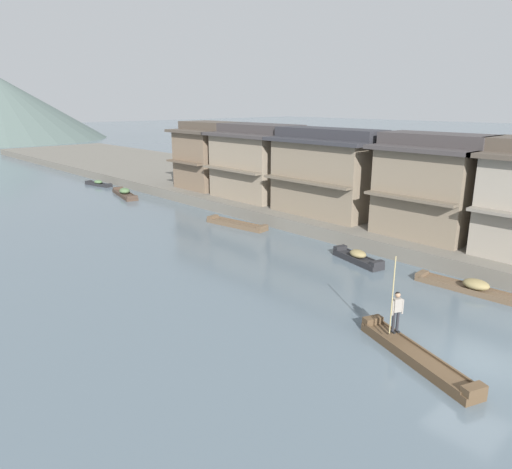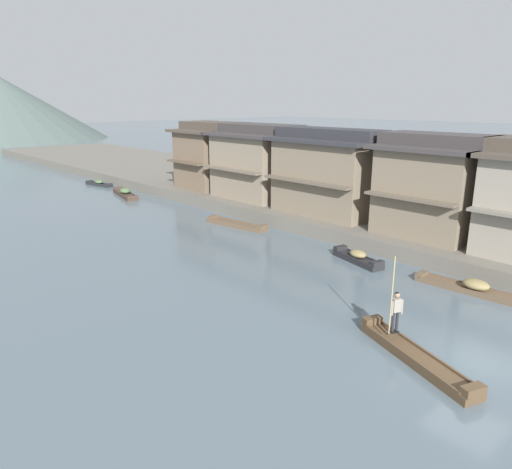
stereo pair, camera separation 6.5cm
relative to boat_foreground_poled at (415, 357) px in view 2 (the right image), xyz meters
name	(u,v)px [view 2 (the right image)]	position (x,y,z in m)	size (l,w,h in m)	color
ground_plane	(475,365)	(1.32, -1.55, -0.18)	(400.00, 400.00, 0.00)	slate
riverbank_right	(253,186)	(18.14, 28.45, 0.27)	(18.00, 110.00, 0.91)	#6B665B
boat_foreground_poled	(415,357)	(0.00, 0.00, 0.00)	(2.68, 5.39, 0.56)	brown
boatman_person	(396,307)	(0.40, 1.14, 1.39)	(0.54, 0.35, 3.04)	black
boat_moored_nearest	(99,184)	(7.70, 41.98, 0.03)	(1.53, 3.94, 0.61)	#232326
boat_moored_second	(125,193)	(6.96, 34.59, 0.08)	(2.37, 5.76, 0.79)	#423328
boat_moored_third	(358,258)	(7.36, 7.72, 0.09)	(1.69, 3.62, 0.71)	#232326
boat_moored_far	(237,224)	(7.49, 18.53, -0.04)	(1.80, 5.26, 0.44)	brown
boat_midriver_drifting	(475,289)	(7.76, 1.20, 0.03)	(1.31, 5.79, 0.68)	brown
house_waterfront_second	(433,186)	(12.99, 6.45, 3.73)	(6.08, 6.51, 6.14)	#7F705B
house_waterfront_tall	(328,173)	(12.60, 14.33, 3.72)	(5.30, 8.39, 6.14)	#7F705B
house_waterfront_narrow	(260,162)	(13.37, 22.36, 3.72)	(6.84, 7.56, 6.14)	gray
house_waterfront_far	(212,155)	(13.26, 28.95, 3.73)	(6.62, 5.84, 6.14)	#75604C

